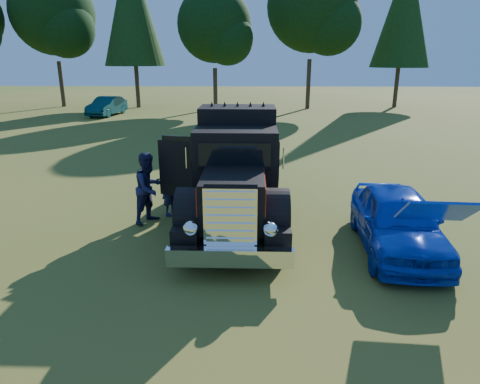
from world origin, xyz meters
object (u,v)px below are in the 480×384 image
object	(u,v)px
spectator_near	(170,184)
spectator_far	(149,188)
hotrod_coupe	(397,220)
distant_teal_car	(107,106)
diamond_t_truck	(236,176)

from	to	relation	value
spectator_near	spectator_far	xyz separation A→B (m)	(-0.45, -0.59, 0.07)
spectator_far	hotrod_coupe	bearing A→B (deg)	-72.42
spectator_far	distant_teal_car	size ratio (longest dim) A/B	0.45
spectator_near	distant_teal_car	world-z (taller)	spectator_near
hotrod_coupe	diamond_t_truck	bearing A→B (deg)	156.25
hotrod_coupe	distant_teal_car	size ratio (longest dim) A/B	1.01
diamond_t_truck	distant_teal_car	xyz separation A→B (m)	(-10.81, 22.00, -0.57)
spectator_far	distant_teal_car	bearing A→B (deg)	52.97
distant_teal_car	spectator_near	bearing A→B (deg)	-59.22
diamond_t_truck	distant_teal_car	size ratio (longest dim) A/B	1.67
diamond_t_truck	spectator_near	xyz separation A→B (m)	(-1.87, 0.49, -0.38)
spectator_near	spectator_far	bearing A→B (deg)	155.21
diamond_t_truck	hotrod_coupe	bearing A→B (deg)	-23.75
spectator_near	spectator_far	size ratio (longest dim) A/B	0.93
distant_teal_car	diamond_t_truck	bearing A→B (deg)	-55.62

